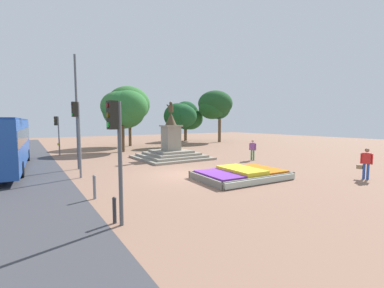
{
  "coord_description": "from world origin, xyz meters",
  "views": [
    {
      "loc": [
        -7.84,
        -12.39,
        3.05
      ],
      "look_at": [
        1.95,
        2.52,
        1.52
      ],
      "focal_mm": 24.0,
      "sensor_mm": 36.0,
      "label": 1
    }
  ],
  "objects": [
    {
      "name": "banner_pole",
      "position": [
        -4.95,
        5.46,
        3.89
      ],
      "size": [
        0.18,
        0.74,
        7.29
      ],
      "color": "#4C5156",
      "rests_on": "ground_plane"
    },
    {
      "name": "city_bus",
      "position": [
        -9.05,
        7.61,
        1.88
      ],
      "size": [
        3.13,
        11.85,
        3.26
      ],
      "color": "#1E4799",
      "rests_on": "ground_plane"
    },
    {
      "name": "traffic_light_mid_block",
      "position": [
        -5.43,
        2.5,
        2.86
      ],
      "size": [
        0.42,
        0.31,
        4.12
      ],
      "color": "slate",
      "rests_on": "ground_plane"
    },
    {
      "name": "statue_monument",
      "position": [
        2.41,
        6.41,
        0.76
      ],
      "size": [
        5.43,
        5.43,
        4.73
      ],
      "color": "gray",
      "rests_on": "ground_plane"
    },
    {
      "name": "flower_planter",
      "position": [
        1.93,
        -2.46,
        0.23
      ],
      "size": [
        5.02,
        3.48,
        0.56
      ],
      "color": "#38281C",
      "rests_on": "ground_plane"
    },
    {
      "name": "pedestrian_near_planter",
      "position": [
        7.33,
        1.92,
        0.94
      ],
      "size": [
        0.35,
        0.53,
        1.64
      ],
      "color": "#338C4C",
      "rests_on": "ground_plane"
    },
    {
      "name": "kerb_bollard_south",
      "position": [
        -5.67,
        -4.83,
        0.43
      ],
      "size": [
        0.13,
        0.13,
        0.82
      ],
      "color": "#2D2D33",
      "rests_on": "ground_plane"
    },
    {
      "name": "pedestrian_with_handbag",
      "position": [
        7.35,
        -6.17,
        0.94
      ],
      "size": [
        0.3,
        0.72,
        1.66
      ],
      "color": "#264CA5",
      "rests_on": "ground_plane"
    },
    {
      "name": "park_tree_far_right",
      "position": [
        2.91,
        18.81,
        4.78
      ],
      "size": [
        5.84,
        5.37,
        7.48
      ],
      "color": "brown",
      "rests_on": "ground_plane"
    },
    {
      "name": "traffic_light_near_crossing",
      "position": [
        -5.64,
        -5.1,
        2.55
      ],
      "size": [
        0.42,
        0.3,
        3.64
      ],
      "color": "#4C5156",
      "rests_on": "ground_plane"
    },
    {
      "name": "traffic_light_far_corner",
      "position": [
        -5.32,
        13.47,
        2.44
      ],
      "size": [
        0.41,
        0.28,
        3.54
      ],
      "color": "slate",
      "rests_on": "ground_plane"
    },
    {
      "name": "park_tree_behind_statue",
      "position": [
        14.33,
        22.73,
        3.84
      ],
      "size": [
        4.84,
        5.13,
        6.33
      ],
      "color": "brown",
      "rests_on": "ground_plane"
    },
    {
      "name": "park_tree_street_side",
      "position": [
        16.69,
        18.53,
        5.52
      ],
      "size": [
        5.34,
        5.28,
        7.79
      ],
      "color": "brown",
      "rests_on": "ground_plane"
    },
    {
      "name": "ground_plane",
      "position": [
        0.0,
        0.0,
        0.0
      ],
      "size": [
        89.26,
        89.26,
        0.0
      ],
      "primitive_type": "plane",
      "color": "#8C6651"
    },
    {
      "name": "kerb_bollard_mid_a",
      "position": [
        -5.6,
        -1.93,
        0.51
      ],
      "size": [
        0.13,
        0.13,
        0.97
      ],
      "color": "slate",
      "rests_on": "ground_plane"
    },
    {
      "name": "park_tree_mid_canopy",
      "position": [
        8.48,
        14.94,
        3.76
      ],
      "size": [
        3.92,
        3.97,
        5.36
      ],
      "color": "#4C3823",
      "rests_on": "ground_plane"
    },
    {
      "name": "park_tree_far_left",
      "position": [
        0.95,
        13.68,
        4.53
      ],
      "size": [
        4.66,
        4.37,
        6.29
      ],
      "color": "#4C3823",
      "rests_on": "ground_plane"
    }
  ]
}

